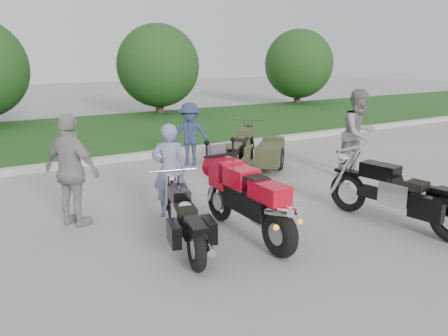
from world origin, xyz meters
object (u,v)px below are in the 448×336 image
cruiser_sidecar (258,152)px  person_stripe (170,170)px  person_denim (190,134)px  person_back (72,171)px  cruiser_right (403,198)px  sportbike_red (248,198)px  person_grey (359,133)px  cruiser_left (185,222)px

cruiser_sidecar → person_stripe: 3.63m
person_denim → person_back: (-3.37, -2.58, 0.13)m
cruiser_right → person_back: (-4.41, 2.77, 0.41)m
sportbike_red → person_stripe: size_ratio=1.42×
person_stripe → person_denim: person_stripe is taller
cruiser_right → person_stripe: 3.78m
person_grey → cruiser_left: bearing=-163.2°
cruiser_left → cruiser_right: size_ratio=0.83×
person_denim → person_back: 4.24m
sportbike_red → person_grey: size_ratio=1.16×
sportbike_red → cruiser_left: sportbike_red is taller
sportbike_red → person_denim: size_ratio=1.46×
cruiser_sidecar → person_stripe: size_ratio=1.30×
person_stripe → person_back: person_back is taller
cruiser_sidecar → person_back: person_back is taller
person_grey → person_denim: bearing=134.9°
person_back → person_grey: bearing=-125.2°
sportbike_red → person_stripe: 1.59m
cruiser_left → person_back: size_ratio=1.14×
person_stripe → person_denim: (1.88, 2.97, -0.02)m
person_stripe → person_grey: (4.66, 0.16, 0.18)m
cruiser_sidecar → person_back: 4.84m
sportbike_red → person_denim: bearing=73.8°
sportbike_red → cruiser_left: (-0.98, 0.12, -0.22)m
cruiser_left → person_back: 2.12m
sportbike_red → cruiser_right: (2.32, -0.92, -0.14)m
cruiser_sidecar → person_denim: person_denim is taller
cruiser_left → cruiser_sidecar: (3.49, 3.15, 0.01)m
cruiser_right → person_back: person_back is taller
cruiser_left → cruiser_sidecar: bearing=55.6°
cruiser_sidecar → person_stripe: (-3.12, -1.81, 0.38)m
cruiser_sidecar → person_grey: person_grey is taller
cruiser_sidecar → person_denim: (-1.24, 1.16, 0.36)m
person_back → cruiser_sidecar: bearing=-105.9°
sportbike_red → cruiser_right: bearing=-21.7°
cruiser_right → person_stripe: size_ratio=1.56×
sportbike_red → person_denim: person_denim is taller
sportbike_red → person_denim: (1.28, 4.43, 0.14)m
cruiser_sidecar → person_back: (-4.60, -1.42, 0.49)m
cruiser_sidecar → person_grey: size_ratio=1.06×
person_grey → cruiser_sidecar: bearing=133.2°
person_stripe → cruiser_sidecar: bearing=-122.1°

